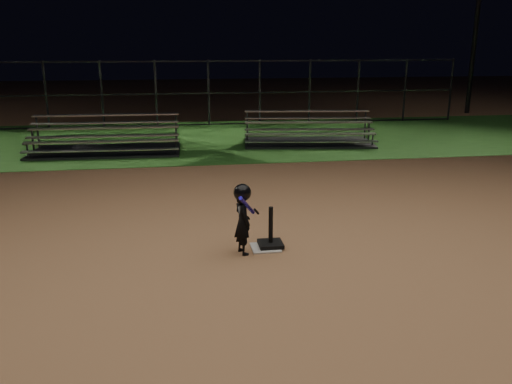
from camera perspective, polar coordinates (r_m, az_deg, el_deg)
name	(u,v)px	position (r m, az deg, el deg)	size (l,w,h in m)	color
ground	(266,248)	(8.47, 1.04, -6.07)	(80.00, 80.00, 0.00)	#AA754D
grass_strip	(216,139)	(18.07, -4.37, 5.75)	(60.00, 8.00, 0.01)	#23561B
home_plate	(266,248)	(8.46, 1.04, -5.99)	(0.45, 0.45, 0.02)	beige
batting_tee	(271,239)	(8.47, 1.58, -5.09)	(0.38, 0.38, 0.65)	black
child_batter	(243,217)	(8.07, -1.45, -2.70)	(0.44, 0.63, 1.11)	black
bleacher_left	(106,145)	(16.32, -15.83, 4.86)	(4.36, 2.22, 1.05)	#B8B7BC
bleacher_right	(308,137)	(17.15, 5.64, 5.85)	(4.29, 2.49, 1.00)	#B7B7BC
backstop_fence	(209,93)	(20.87, -5.11, 10.53)	(20.08, 0.08, 2.50)	#38383D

